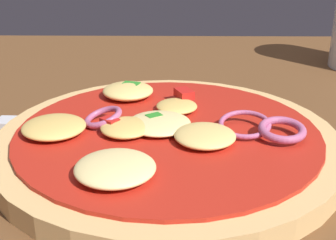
% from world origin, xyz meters
% --- Properties ---
extents(dining_table, '(1.36, 0.81, 0.04)m').
position_xyz_m(dining_table, '(0.00, 0.00, 0.02)').
color(dining_table, brown).
rests_on(dining_table, ground).
extents(pizza, '(0.26, 0.26, 0.03)m').
position_xyz_m(pizza, '(-0.02, 0.01, 0.05)').
color(pizza, tan).
rests_on(pizza, dining_table).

